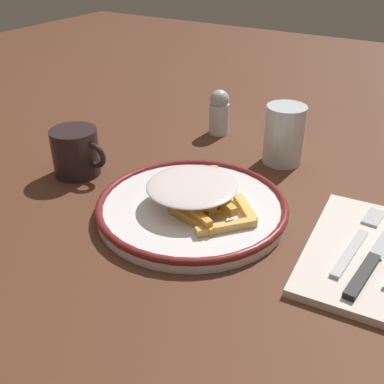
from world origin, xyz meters
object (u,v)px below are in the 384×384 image
at_px(fries_heap, 194,192).
at_px(salt_shaker, 219,112).
at_px(knife, 374,258).
at_px(coffee_mug, 76,152).
at_px(napkin, 377,256).
at_px(fork, 359,240).
at_px(plate, 192,207).
at_px(water_glass, 284,135).

height_order(fries_heap, salt_shaker, salt_shaker).
distance_m(knife, coffee_mug, 0.48).
bearing_deg(napkin, fries_heap, -172.96).
relative_size(fork, salt_shaker, 1.99).
xyz_separation_m(fries_heap, fork, (0.22, 0.04, -0.03)).
bearing_deg(fries_heap, coffee_mug, 177.63).
xyz_separation_m(fork, salt_shaker, (-0.34, 0.24, 0.03)).
bearing_deg(napkin, fork, 155.91).
bearing_deg(salt_shaker, coffee_mug, -113.17).
relative_size(plate, salt_shaker, 3.12).
xyz_separation_m(fork, knife, (0.03, -0.03, 0.00)).
distance_m(napkin, fork, 0.03).
bearing_deg(knife, water_glass, 133.37).
distance_m(fries_heap, coffee_mug, 0.23).
bearing_deg(salt_shaker, napkin, -34.91).
bearing_deg(knife, napkin, 84.95).
xyz_separation_m(plate, napkin, (0.25, 0.03, -0.01)).
bearing_deg(napkin, water_glass, 136.20).
distance_m(knife, water_glass, 0.30).
bearing_deg(coffee_mug, napkin, 2.52).
relative_size(napkin, knife, 1.13).
bearing_deg(fork, plate, -169.68).
height_order(fries_heap, napkin, fries_heap).
height_order(plate, napkin, plate).
xyz_separation_m(knife, coffee_mug, (-0.48, -0.00, 0.03)).
bearing_deg(plate, knife, 2.32).
bearing_deg(fries_heap, plate, 159.05).
xyz_separation_m(plate, knife, (0.25, 0.01, 0.00)).
relative_size(fries_heap, fork, 1.12).
bearing_deg(water_glass, coffee_mug, -141.33).
bearing_deg(water_glass, plate, -101.54).
bearing_deg(water_glass, fork, -46.03).
height_order(knife, water_glass, water_glass).
xyz_separation_m(fries_heap, coffee_mug, (-0.23, 0.01, 0.00)).
relative_size(fries_heap, water_glass, 1.94).
bearing_deg(fries_heap, salt_shaker, 111.97).
bearing_deg(fries_heap, water_glass, 79.63).
bearing_deg(water_glass, knife, -46.63).
bearing_deg(fork, napkin, -24.09).
xyz_separation_m(napkin, water_glass, (-0.21, 0.20, 0.05)).
bearing_deg(knife, salt_shaker, 143.02).
distance_m(plate, salt_shaker, 0.31).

